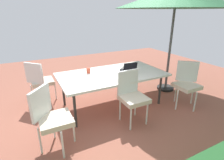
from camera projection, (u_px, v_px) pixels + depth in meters
The scene contains 8 objects.
ground_plane at pixel (112, 104), 4.05m from camera, with size 10.00×10.00×0.02m, color #935442.
dining_table at pixel (112, 75), 3.80m from camera, with size 2.24×1.22×0.74m.
chair_southeast at pixel (40, 80), 3.94m from camera, with size 0.59×0.59×0.98m.
chair_north at pixel (132, 95), 3.25m from camera, with size 0.46×0.47×0.98m.
chair_northeast at pixel (51, 116), 2.59m from camera, with size 0.59×0.58×0.98m.
chair_northwest at pixel (187, 82), 3.81m from camera, with size 0.58×0.59×0.98m.
laptop at pixel (129, 69), 3.92m from camera, with size 0.35×0.28×0.21m.
cup at pixel (88, 70), 3.79m from camera, with size 0.08×0.08×0.12m, color #CC4C33.
Camera 1 is at (1.62, 3.19, 1.98)m, focal length 28.46 mm.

